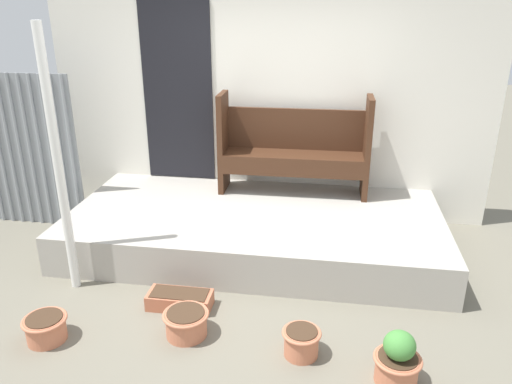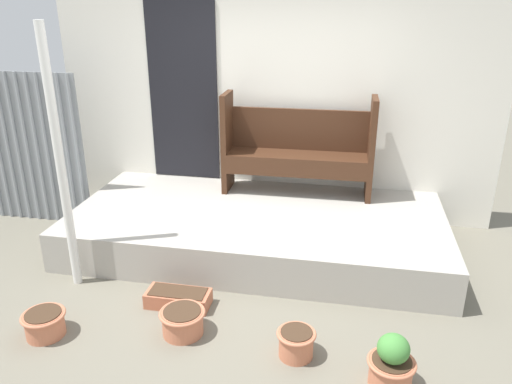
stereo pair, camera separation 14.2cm
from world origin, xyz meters
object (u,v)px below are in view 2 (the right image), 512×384
object	(u,v)px
support_post	(60,164)
flower_pot_middle	(183,321)
bench	(298,145)
flower_pot_right	(296,342)
flower_pot_far_right	(392,364)
planter_box_rect	(178,298)
flower_pot_left	(45,323)

from	to	relation	value
support_post	flower_pot_middle	bearing A→B (deg)	-23.92
support_post	bench	distance (m)	2.44
flower_pot_right	flower_pot_far_right	size ratio (longest dim) A/B	0.73
planter_box_rect	flower_pot_right	bearing A→B (deg)	-22.96
support_post	flower_pot_right	size ratio (longest dim) A/B	7.90
support_post	flower_pot_right	world-z (taller)	support_post
bench	flower_pot_right	bearing A→B (deg)	-84.10
planter_box_rect	bench	bearing A→B (deg)	66.75
flower_pot_left	planter_box_rect	size ratio (longest dim) A/B	0.62
support_post	flower_pot_far_right	distance (m)	2.99
bench	flower_pot_middle	size ratio (longest dim) A/B	4.53
bench	planter_box_rect	world-z (taller)	bench
flower_pot_right	planter_box_rect	distance (m)	1.13
bench	flower_pot_middle	distance (m)	2.39
flower_pot_far_right	planter_box_rect	world-z (taller)	flower_pot_far_right
bench	flower_pot_middle	bearing A→B (deg)	-106.86
support_post	flower_pot_middle	world-z (taller)	support_post
flower_pot_left	flower_pot_far_right	bearing A→B (deg)	-1.02
flower_pot_middle	planter_box_rect	size ratio (longest dim) A/B	0.66
bench	planter_box_rect	size ratio (longest dim) A/B	3.01
bench	flower_pot_far_right	bearing A→B (deg)	-70.14
flower_pot_right	bench	bearing A→B (deg)	96.77
support_post	flower_pot_far_right	xyz separation A→B (m)	(2.72, -0.79, -0.96)
flower_pot_right	flower_pot_far_right	world-z (taller)	flower_pot_far_right
planter_box_rect	support_post	bearing A→B (deg)	170.27
flower_pot_middle	flower_pot_far_right	xyz separation A→B (m)	(1.54, -0.27, 0.06)
flower_pot_left	support_post	bearing A→B (deg)	101.68
flower_pot_right	flower_pot_far_right	xyz separation A→B (m)	(0.65, -0.17, 0.06)
planter_box_rect	flower_pot_middle	bearing A→B (deg)	-65.52
flower_pot_right	planter_box_rect	bearing A→B (deg)	157.04
flower_pot_left	flower_pot_middle	bearing A→B (deg)	12.12
flower_pot_left	flower_pot_far_right	distance (m)	2.57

